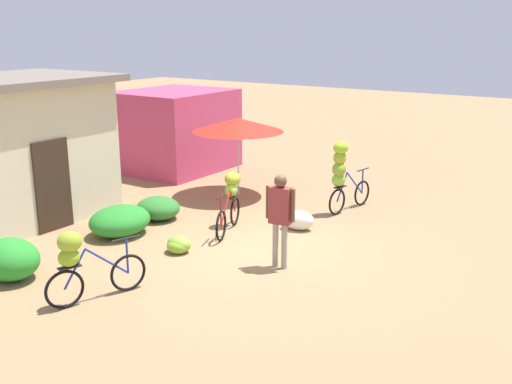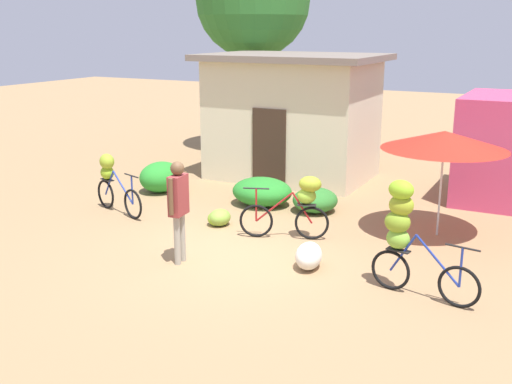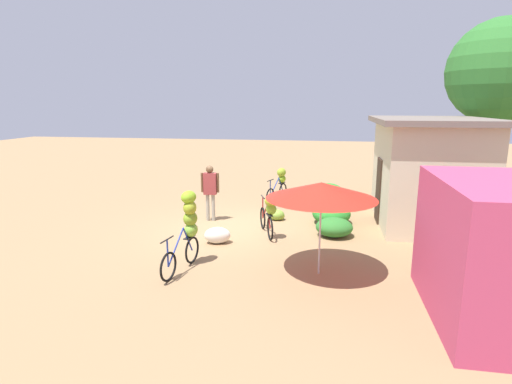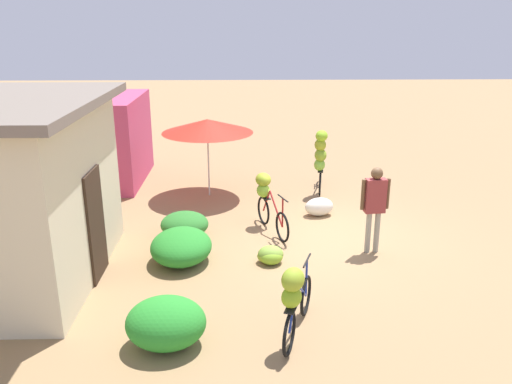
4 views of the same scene
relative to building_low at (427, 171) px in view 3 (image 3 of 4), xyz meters
The scene contains 13 objects.
ground_plane 6.28m from the building_low, 75.66° to the right, with size 60.00×60.00×0.00m, color #95744D.
building_low is the anchor object (origin of this frame).
tree_behind_building 4.82m from the building_low, 133.98° to the left, with size 3.54×3.54×6.51m.
hedge_bush_front_left 3.89m from the building_low, 126.96° to the right, with size 0.97×1.16×0.74m, color #288B2B.
hedge_bush_front_right 3.18m from the building_low, 79.31° to the right, with size 1.39×1.18×0.63m, color #278029.
hedge_bush_mid 3.58m from the building_low, 56.86° to the right, with size 0.98×1.04×0.52m, color #2D732A.
market_umbrella 5.50m from the building_low, 34.70° to the right, with size 2.36×2.36×2.05m.
bicycle_leftmost 5.32m from the building_low, 114.26° to the right, with size 1.67×0.66×1.26m.
bicycle_near_pile 5.15m from the building_low, 64.33° to the right, with size 1.64×0.72×1.24m.
bicycle_center_loaded 7.64m from the building_low, 53.03° to the right, with size 1.69×0.44×1.75m.
banana_pile_on_ground 4.82m from the building_low, 84.67° to the right, with size 0.54×0.56×0.34m.
produce_sack 6.71m from the building_low, 63.27° to the right, with size 0.70×0.44×0.44m, color silver.
person_vendor 6.72m from the building_low, 82.41° to the right, with size 0.24×0.58×1.78m.
Camera 3 is at (11.57, 2.83, 3.68)m, focal length 28.70 mm.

